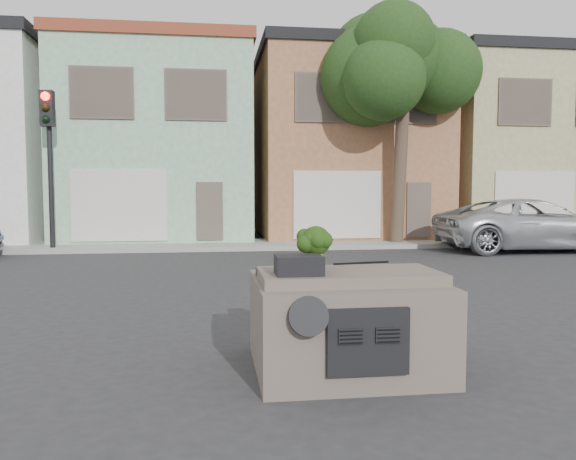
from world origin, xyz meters
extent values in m
plane|color=#303033|center=(0.00, 0.00, 0.00)|extent=(120.00, 120.00, 0.00)
cube|color=gray|center=(0.00, 10.50, 0.07)|extent=(40.00, 3.00, 0.15)
cube|color=#94C39D|center=(-3.50, 14.50, 3.77)|extent=(7.20, 8.20, 7.55)
cube|color=#A16A47|center=(4.00, 14.50, 3.77)|extent=(7.20, 8.20, 7.55)
cube|color=tan|center=(11.50, 14.50, 3.77)|extent=(7.20, 8.20, 7.55)
imported|color=silver|center=(8.84, 7.92, 0.00)|extent=(6.20, 3.03, 1.69)
cube|color=black|center=(-6.50, 9.50, 2.55)|extent=(0.40, 0.40, 5.10)
cube|color=#213E16|center=(5.00, 9.80, 4.25)|extent=(4.40, 4.00, 8.50)
cube|color=#63574D|center=(0.00, -3.00, 0.56)|extent=(2.00, 1.80, 1.12)
cube|color=black|center=(-0.58, -3.35, 1.22)|extent=(0.48, 0.38, 0.20)
cube|color=black|center=(0.28, -2.62, 1.13)|extent=(0.69, 0.15, 0.02)
cube|color=#19320C|center=(-0.33, -2.95, 1.36)|extent=(0.44, 0.44, 0.48)
camera|label=1|loc=(-1.46, -9.01, 2.00)|focal=35.00mm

